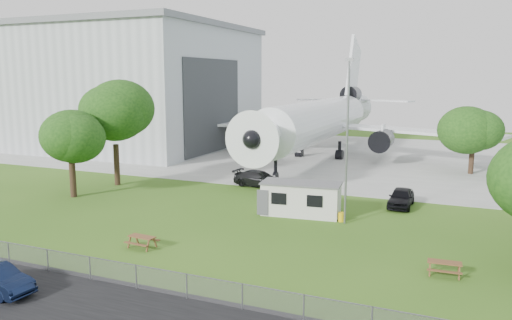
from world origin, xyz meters
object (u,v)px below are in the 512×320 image
at_px(airliner, 321,118).
at_px(site_cabin, 301,199).
at_px(picnic_west, 142,248).
at_px(picnic_east, 444,275).
at_px(hangar, 106,86).

distance_m(airliner, site_cabin, 29.65).
relative_size(site_cabin, picnic_west, 3.82).
relative_size(site_cabin, picnic_east, 3.82).
height_order(picnic_west, picnic_east, same).
relative_size(hangar, picnic_west, 23.89).
relative_size(hangar, site_cabin, 6.25).
xyz_separation_m(site_cabin, picnic_west, (-6.97, -11.35, -1.31)).
relative_size(hangar, picnic_east, 23.89).
relative_size(picnic_west, picnic_east, 1.00).
relative_size(airliner, picnic_east, 26.52).
bearing_deg(airliner, picnic_east, -64.80).
height_order(hangar, site_cabin, hangar).
bearing_deg(picnic_west, hangar, 135.78).
bearing_deg(picnic_west, airliner, 93.61).
xyz_separation_m(airliner, picnic_east, (17.51, -37.20, -5.27)).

